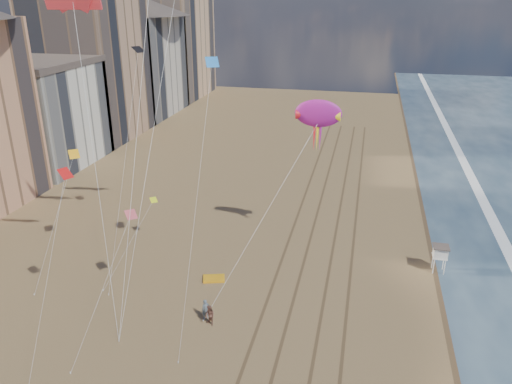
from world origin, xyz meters
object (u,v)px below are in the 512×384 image
lifeguard_stand (440,252)px  kite_flyer_b (210,316)px  show_kite (318,114)px  grounded_kite (214,279)px  kite_flyer_a (206,309)px

lifeguard_stand → kite_flyer_b: 24.59m
show_kite → kite_flyer_b: size_ratio=12.09×
grounded_kite → lifeguard_stand: bearing=0.1°
show_kite → kite_flyer_a: 22.45m
show_kite → kite_flyer_b: 22.80m
grounded_kite → show_kite: size_ratio=0.09×
kite_flyer_a → kite_flyer_b: size_ratio=0.99×
kite_flyer_b → show_kite: bearing=99.2°
show_kite → kite_flyer_a: (-7.59, -15.44, -14.42)m
kite_flyer_b → kite_flyer_a: bearing=161.3°
lifeguard_stand → grounded_kite: size_ratio=1.36×
show_kite → kite_flyer_a: show_kite is taller
kite_flyer_a → kite_flyer_b: kite_flyer_b is taller
show_kite → kite_flyer_a: size_ratio=12.19×
lifeguard_stand → kite_flyer_b: (-20.32, -13.78, -1.30)m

